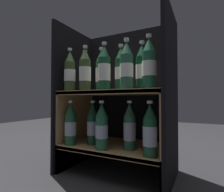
# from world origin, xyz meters

# --- Properties ---
(ground_plane) EXTENTS (6.00, 6.00, 0.00)m
(ground_plane) POSITION_xyz_m (0.00, 0.00, 0.00)
(ground_plane) COLOR #2D2D30
(fridge_back_wall) EXTENTS (0.67, 0.02, 0.94)m
(fridge_back_wall) POSITION_xyz_m (0.00, 0.39, 0.47)
(fridge_back_wall) COLOR black
(fridge_back_wall) RESTS_ON ground_plane
(fridge_side_left) EXTENTS (0.02, 0.42, 0.94)m
(fridge_side_left) POSITION_xyz_m (-0.33, 0.19, 0.47)
(fridge_side_left) COLOR black
(fridge_side_left) RESTS_ON ground_plane
(fridge_side_right) EXTENTS (0.02, 0.42, 0.94)m
(fridge_side_right) POSITION_xyz_m (0.33, 0.19, 0.47)
(fridge_side_right) COLOR black
(fridge_side_right) RESTS_ON ground_plane
(shelf_lower) EXTENTS (0.63, 0.38, 0.18)m
(shelf_lower) POSITION_xyz_m (0.00, 0.18, 0.14)
(shelf_lower) COLOR tan
(shelf_lower) RESTS_ON ground_plane
(shelf_upper) EXTENTS (0.63, 0.38, 0.50)m
(shelf_upper) POSITION_xyz_m (0.00, 0.18, 0.37)
(shelf_upper) COLOR tan
(shelf_upper) RESTS_ON ground_plane
(bottle_upper_front_0) EXTENTS (0.07, 0.07, 0.27)m
(bottle_upper_front_0) POSITION_xyz_m (-0.25, 0.05, 0.62)
(bottle_upper_front_0) COLOR #384C28
(bottle_upper_front_0) RESTS_ON shelf_upper
(bottle_upper_front_1) EXTENTS (0.07, 0.07, 0.27)m
(bottle_upper_front_1) POSITION_xyz_m (-0.14, 0.05, 0.62)
(bottle_upper_front_1) COLOR #384C28
(bottle_upper_front_1) RESTS_ON shelf_upper
(bottle_upper_front_2) EXTENTS (0.07, 0.07, 0.27)m
(bottle_upper_front_2) POSITION_xyz_m (-0.01, 0.05, 0.62)
(bottle_upper_front_2) COLOR #194C2D
(bottle_upper_front_2) RESTS_ON shelf_upper
(bottle_upper_front_3) EXTENTS (0.07, 0.07, 0.27)m
(bottle_upper_front_3) POSITION_xyz_m (0.13, 0.05, 0.62)
(bottle_upper_front_3) COLOR #285B42
(bottle_upper_front_3) RESTS_ON shelf_upper
(bottle_upper_front_4) EXTENTS (0.07, 0.07, 0.27)m
(bottle_upper_front_4) POSITION_xyz_m (0.25, 0.05, 0.62)
(bottle_upper_front_4) COLOR #1E5638
(bottle_upper_front_4) RESTS_ON shelf_upper
(bottle_upper_back_0) EXTENTS (0.07, 0.07, 0.27)m
(bottle_upper_back_0) POSITION_xyz_m (-0.19, 0.13, 0.62)
(bottle_upper_back_0) COLOR #194C2D
(bottle_upper_back_0) RESTS_ON shelf_upper
(bottle_upper_back_1) EXTENTS (0.07, 0.07, 0.27)m
(bottle_upper_back_1) POSITION_xyz_m (-0.07, 0.13, 0.62)
(bottle_upper_back_1) COLOR #285B42
(bottle_upper_back_1) RESTS_ON shelf_upper
(bottle_upper_back_2) EXTENTS (0.07, 0.07, 0.27)m
(bottle_upper_back_2) POSITION_xyz_m (0.06, 0.13, 0.62)
(bottle_upper_back_2) COLOR #194C2D
(bottle_upper_back_2) RESTS_ON shelf_upper
(bottle_upper_back_3) EXTENTS (0.07, 0.07, 0.27)m
(bottle_upper_back_3) POSITION_xyz_m (0.19, 0.13, 0.62)
(bottle_upper_back_3) COLOR #144228
(bottle_upper_back_3) RESTS_ON shelf_upper
(bottle_lower_front_0) EXTENTS (0.07, 0.07, 0.27)m
(bottle_lower_front_0) POSITION_xyz_m (-0.24, 0.05, 0.29)
(bottle_lower_front_0) COLOR #194C2D
(bottle_lower_front_0) RESTS_ON shelf_lower
(bottle_lower_front_1) EXTENTS (0.07, 0.07, 0.27)m
(bottle_lower_front_1) POSITION_xyz_m (-0.02, 0.05, 0.29)
(bottle_lower_front_1) COLOR #1E5638
(bottle_lower_front_1) RESTS_ON shelf_lower
(bottle_lower_front_2) EXTENTS (0.07, 0.07, 0.27)m
(bottle_lower_front_2) POSITION_xyz_m (0.25, 0.05, 0.29)
(bottle_lower_front_2) COLOR #144228
(bottle_lower_front_2) RESTS_ON shelf_lower
(bottle_lower_back_0) EXTENTS (0.07, 0.07, 0.27)m
(bottle_lower_back_0) POSITION_xyz_m (-0.13, 0.13, 0.29)
(bottle_lower_back_0) COLOR #144228
(bottle_lower_back_0) RESTS_ON shelf_lower
(bottle_lower_back_1) EXTENTS (0.07, 0.07, 0.27)m
(bottle_lower_back_1) POSITION_xyz_m (0.11, 0.13, 0.29)
(bottle_lower_back_1) COLOR #285B42
(bottle_lower_back_1) RESTS_ON shelf_lower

